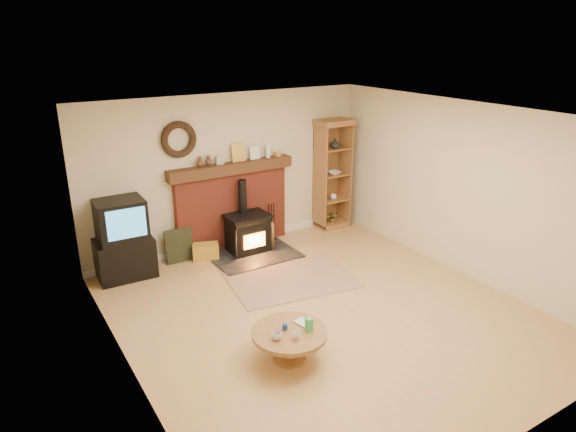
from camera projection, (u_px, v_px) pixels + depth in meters
ground at (323, 313)px, 6.80m from camera, size 5.50×5.50×0.00m
room_shell at (321, 187)px, 6.28m from camera, size 5.02×5.52×2.61m
chimney_breast at (232, 202)px, 8.66m from camera, size 2.20×0.22×1.78m
wood_stove at (249, 235)px, 8.55m from camera, size 1.40×1.00×1.22m
area_rug at (292, 279)px, 7.69m from camera, size 1.99×1.52×0.01m
tv_unit at (123, 241)px, 7.62m from camera, size 0.85×0.61×1.22m
curio_cabinet at (332, 174)px, 9.48m from camera, size 0.65×0.47×2.04m
firelog_box at (206, 252)px, 8.36m from camera, size 0.48×0.39×0.26m
leaning_painting at (179, 245)px, 8.23m from camera, size 0.46×0.12×0.55m
fire_tools at (272, 234)px, 9.08m from camera, size 0.16×0.16×0.70m
coffee_table at (290, 337)px, 5.74m from camera, size 0.86×0.86×0.53m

